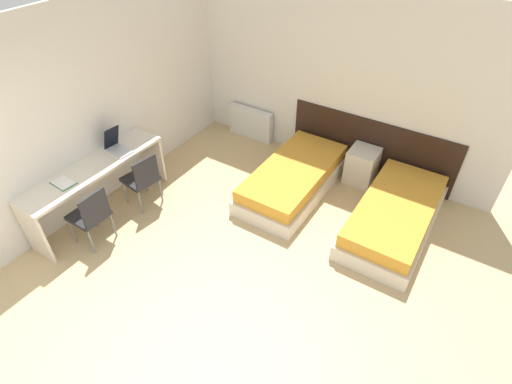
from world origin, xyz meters
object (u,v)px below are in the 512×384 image
(bed_near_window, at_px, (293,179))
(nightstand, at_px, (362,166))
(chair_near_laptop, at_px, (142,177))
(chair_near_notebook, at_px, (91,214))
(bed_near_door, at_px, (394,216))
(laptop, at_px, (116,146))

(bed_near_window, height_order, nightstand, nightstand)
(chair_near_laptop, relative_size, chair_near_notebook, 1.00)
(bed_near_door, bearing_deg, nightstand, 134.63)
(bed_near_window, distance_m, bed_near_door, 1.52)
(bed_near_door, relative_size, chair_near_notebook, 2.37)
(bed_near_window, relative_size, nightstand, 3.61)
(bed_near_window, bearing_deg, nightstand, 45.37)
(bed_near_window, relative_size, chair_near_notebook, 2.37)
(bed_near_door, height_order, laptop, laptop)
(nightstand, bearing_deg, chair_near_laptop, -137.41)
(chair_near_notebook, bearing_deg, nightstand, 52.02)
(bed_near_door, distance_m, nightstand, 1.08)
(laptop, bearing_deg, bed_near_window, 40.79)
(bed_near_window, bearing_deg, laptop, -144.83)
(nightstand, xyz_separation_m, chair_near_laptop, (-2.38, -2.19, 0.20))
(chair_near_laptop, bearing_deg, chair_near_notebook, -81.82)
(bed_near_door, height_order, nightstand, nightstand)
(bed_near_window, height_order, chair_near_laptop, chair_near_laptop)
(bed_near_window, xyz_separation_m, nightstand, (0.76, 0.77, 0.07))
(bed_near_door, bearing_deg, bed_near_window, 180.00)
(bed_near_window, distance_m, chair_near_laptop, 2.17)
(nightstand, bearing_deg, laptop, -141.72)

